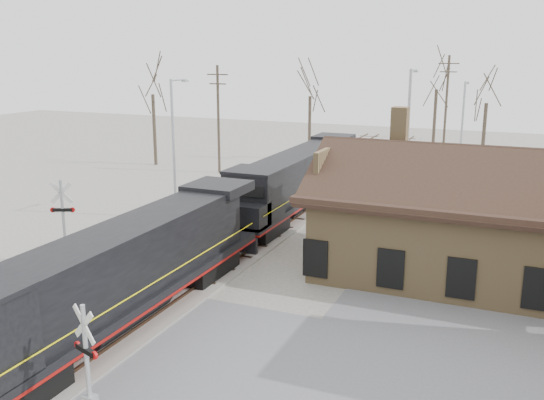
# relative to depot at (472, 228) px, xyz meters

# --- Properties ---
(ground) EXTENTS (140.00, 140.00, 0.00)m
(ground) POSITION_rel_depot_xyz_m (-11.99, -12.00, -2.41)
(ground) COLOR #A9A499
(ground) RESTS_ON ground
(road) EXTENTS (60.00, 9.00, 0.03)m
(road) POSITION_rel_depot_xyz_m (-11.99, -12.00, -2.39)
(road) COLOR slate
(road) RESTS_ON ground
(track_main) EXTENTS (3.40, 90.00, 0.24)m
(track_main) POSITION_rel_depot_xyz_m (-11.99, 3.00, -2.34)
(track_main) COLOR #A9A499
(track_main) RESTS_ON ground
(track_siding) EXTENTS (3.40, 90.00, 0.24)m
(track_siding) POSITION_rel_depot_xyz_m (-16.49, 3.00, -2.34)
(track_siding) COLOR #A9A499
(track_siding) RESTS_ON ground
(depot) EXTENTS (15.20, 9.31, 7.90)m
(depot) POSITION_rel_depot_xyz_m (0.00, 0.00, 0.00)
(depot) COLOR olive
(depot) RESTS_ON ground
(locomotive_lead) EXTENTS (2.84, 19.04, 4.22)m
(locomotive_lead) POSITION_rel_depot_xyz_m (-11.99, -11.80, -0.19)
(locomotive_lead) COLOR black
(locomotive_lead) RESTS_ON ground
(locomotive_trailing) EXTENTS (2.84, 19.04, 4.00)m
(locomotive_trailing) POSITION_rel_depot_xyz_m (-11.99, 7.51, -0.19)
(locomotive_trailing) COLOR black
(locomotive_trailing) RESTS_ON ground
(crossbuck_near) EXTENTS (1.07, 0.44, 3.88)m
(crossbuck_near) POSITION_rel_depot_xyz_m (-8.74, -17.14, -0.57)
(crossbuck_near) COLOR #A5A8AD
(crossbuck_near) RESTS_ON ground
(crossbuck_far) EXTENTS (1.19, 0.56, 4.40)m
(crossbuck_far) POSITION_rel_depot_xyz_m (-19.19, -6.28, -0.36)
(crossbuck_far) COLOR #A5A8AD
(crossbuck_far) RESTS_ON ground
(streetlight_a) EXTENTS (0.25, 2.04, 8.96)m
(streetlight_a) POSITION_rel_depot_xyz_m (-18.65, 3.55, 2.61)
(streetlight_a) COLOR #A5A8AD
(streetlight_a) RESTS_ON ground
(streetlight_b) EXTENTS (0.25, 2.04, 9.62)m
(streetlight_b) POSITION_rel_depot_xyz_m (-4.70, 7.83, 2.94)
(streetlight_b) COLOR #A5A8AD
(streetlight_b) RESTS_ON ground
(streetlight_c) EXTENTS (0.25, 2.04, 8.31)m
(streetlight_c) POSITION_rel_depot_xyz_m (-2.91, 21.59, 2.28)
(streetlight_c) COLOR #A5A8AD
(streetlight_c) RESTS_ON ground
(utility_pole_a) EXTENTS (2.00, 0.24, 9.46)m
(utility_pole_a) POSITION_rel_depot_xyz_m (-23.28, 18.20, 2.55)
(utility_pole_a) COLOR #382D23
(utility_pole_a) RESTS_ON ground
(utility_pole_b) EXTENTS (2.00, 0.24, 10.26)m
(utility_pole_b) POSITION_rel_depot_xyz_m (-5.72, 33.06, 2.95)
(utility_pole_b) COLOR #382D23
(utility_pole_b) RESTS_ON ground
(tree_a) EXTENTS (4.46, 4.46, 10.93)m
(tree_a) POSITION_rel_depot_xyz_m (-30.74, 19.24, 5.38)
(tree_a) COLOR #382D23
(tree_a) RESTS_ON ground
(tree_b) EXTENTS (4.20, 4.20, 10.29)m
(tree_b) POSITION_rel_depot_xyz_m (-18.21, 28.00, 4.92)
(tree_b) COLOR #382D23
(tree_b) RESTS_ON ground
(tree_c) EXTENTS (4.57, 4.57, 11.20)m
(tree_c) POSITION_rel_depot_xyz_m (-6.97, 34.70, 5.57)
(tree_c) COLOR #382D23
(tree_c) RESTS_ON ground
(tree_d) EXTENTS (4.13, 4.13, 10.11)m
(tree_d) POSITION_rel_depot_xyz_m (-1.61, 27.65, 4.79)
(tree_d) COLOR #382D23
(tree_d) RESTS_ON ground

